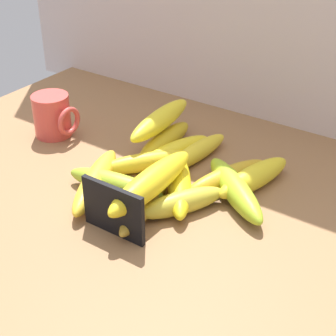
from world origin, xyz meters
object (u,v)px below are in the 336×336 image
at_px(coffee_mug, 53,116).
at_px(banana_3, 196,152).
at_px(banana_4, 182,202).
at_px(banana_13, 151,182).
at_px(banana_9, 96,181).
at_px(banana_8, 116,184).
at_px(banana_11, 254,177).
at_px(banana_7, 176,150).
at_px(banana_2, 143,162).
at_px(banana_12, 160,120).
at_px(banana_0, 147,204).
at_px(banana_5, 180,186).
at_px(banana_1, 235,189).
at_px(chalkboard_sign, 114,212).
at_px(banana_6, 228,177).
at_px(banana_10, 165,141).

xyz_separation_m(coffee_mug, banana_3, (0.29, 0.08, -0.03)).
distance_m(banana_4, banana_13, 0.06).
bearing_deg(banana_9, banana_8, 18.05).
bearing_deg(banana_4, banana_9, -168.50).
height_order(banana_11, banana_13, banana_13).
relative_size(banana_7, banana_9, 0.77).
xyz_separation_m(banana_2, banana_8, (0.01, -0.09, 0.00)).
relative_size(banana_7, banana_13, 0.74).
relative_size(coffee_mug, banana_12, 0.45).
bearing_deg(banana_8, banana_13, -3.89).
distance_m(banana_8, banana_12, 0.18).
distance_m(coffee_mug, banana_0, 0.33).
relative_size(banana_3, banana_5, 0.91).
relative_size(banana_1, banana_12, 1.01).
bearing_deg(banana_5, banana_7, 126.63).
bearing_deg(banana_2, chalkboard_sign, -66.64).
height_order(banana_3, banana_6, banana_6).
height_order(banana_12, banana_13, banana_12).
height_order(banana_3, banana_4, banana_4).
bearing_deg(banana_11, banana_4, -115.69).
xyz_separation_m(banana_1, banana_10, (-0.19, 0.07, -0.00)).
xyz_separation_m(banana_3, banana_13, (0.03, -0.18, 0.04)).
bearing_deg(banana_9, banana_11, 36.48).
relative_size(banana_5, banana_11, 1.09).
xyz_separation_m(banana_7, banana_13, (0.06, -0.16, 0.04)).
bearing_deg(banana_1, chalkboard_sign, -120.75).
height_order(banana_5, banana_12, banana_12).
distance_m(banana_8, banana_10, 0.17).
bearing_deg(banana_13, banana_10, 118.84).
xyz_separation_m(banana_8, banana_11, (0.18, 0.15, 0.00)).
relative_size(banana_0, banana_10, 1.09).
xyz_separation_m(chalkboard_sign, banana_9, (-0.10, 0.07, -0.02)).
bearing_deg(banana_2, banana_0, -50.28).
height_order(coffee_mug, banana_0, coffee_mug).
height_order(banana_0, banana_3, same).
bearing_deg(banana_4, banana_0, -143.94).
distance_m(coffee_mug, banana_3, 0.30).
bearing_deg(banana_2, coffee_mug, 177.45).
height_order(banana_2, banana_3, same).
relative_size(chalkboard_sign, banana_3, 0.66).
bearing_deg(banana_10, banana_4, -47.60).
bearing_deg(banana_1, banana_10, 158.69).
xyz_separation_m(banana_1, banana_8, (-0.17, -0.10, -0.00)).
bearing_deg(banana_2, banana_3, 55.09).
bearing_deg(banana_7, banana_6, -12.95).
distance_m(banana_10, banana_13, 0.21).
bearing_deg(banana_0, banana_4, 36.06).
relative_size(banana_5, banana_7, 1.18).
xyz_separation_m(banana_1, banana_2, (-0.18, -0.01, -0.00)).
bearing_deg(banana_5, coffee_mug, 173.01).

